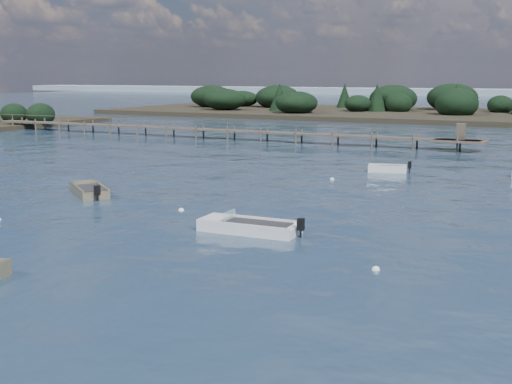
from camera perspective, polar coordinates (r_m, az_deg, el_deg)
The scene contains 9 objects.
ground at distance 78.69m, azimuth 16.22°, elevation 4.58°, with size 400.00×400.00×0.00m, color #19283A.
tender_far_white at distance 50.44m, azimuth 11.61°, elevation 1.94°, with size 3.32×1.76×1.11m.
dinghy_mid_white_a at distance 30.50m, azimuth -0.63°, elevation -3.29°, with size 5.15×2.01×1.20m.
dinghy_mid_grey at distance 41.38m, azimuth -14.59°, elevation 0.01°, with size 4.38×3.88×1.17m.
buoy_b at distance 25.11m, azimuth 10.61°, elevation -6.84°, with size 0.32×0.32×0.32m, color white.
buoy_e at distance 46.08m, azimuth 6.79°, elevation 1.10°, with size 0.32×0.32×0.32m, color white.
buoy_extra_a at distance 35.52m, azimuth -6.66°, elevation -1.66°, with size 0.32×0.32×0.32m, color white.
jetty at distance 74.67m, azimuth -2.24°, elevation 5.45°, with size 64.50×3.20×3.40m.
distant_haze at distance 268.28m, azimuth 4.00°, elevation 8.75°, with size 280.00×20.00×2.40m, color gray.
Camera 1 is at (14.47, -17.00, 7.34)m, focal length 45.00 mm.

